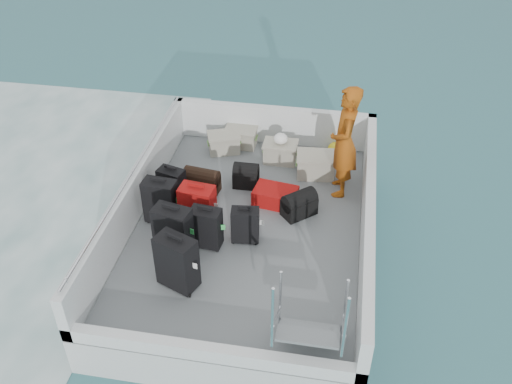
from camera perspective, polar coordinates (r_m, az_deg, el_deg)
ground at (r=8.96m, az=-0.74°, el=-6.37°), size 160.00×160.00×0.00m
ferry_hull at (r=8.75m, az=-0.76°, el=-4.93°), size 3.60×5.00×0.60m
deck at (r=8.55m, az=-0.77°, el=-3.38°), size 3.30×4.70×0.02m
deck_fittings at (r=8.02m, az=1.22°, el=-3.02°), size 3.60×5.00×0.90m
suitcase_0 at (r=7.91m, az=-8.27°, el=-3.97°), size 0.55×0.38×0.78m
suitcase_1 at (r=8.52m, az=-9.50°, el=-0.97°), size 0.50×0.32×0.72m
suitcase_2 at (r=8.94m, az=-8.40°, el=0.63°), size 0.45×0.34×0.58m
suitcase_3 at (r=7.45m, az=-7.91°, el=-7.02°), size 0.59×0.48×0.78m
suitcase_4 at (r=8.03m, az=-5.00°, el=-3.63°), size 0.45×0.29×0.63m
suitcase_5 at (r=8.37m, az=-5.86°, el=-1.50°), size 0.53×0.36×0.69m
suitcase_7 at (r=8.11m, az=-1.09°, el=-3.38°), size 0.42×0.27×0.55m
suitcase_8 at (r=8.90m, az=1.95°, el=-0.41°), size 0.72×0.53×0.26m
duffel_0 at (r=9.17m, az=-5.43°, el=0.94°), size 0.59×0.37×0.32m
duffel_1 at (r=9.26m, az=-1.00°, el=1.50°), size 0.40×0.30×0.32m
duffel_2 at (r=8.67m, az=4.34°, el=-1.40°), size 0.58×0.56×0.32m
crate_0 at (r=10.14m, az=-3.21°, el=4.87°), size 0.62×0.52×0.32m
crate_1 at (r=10.29m, az=-1.50°, el=5.45°), size 0.54×0.38×0.32m
crate_2 at (r=9.86m, az=2.44°, el=3.94°), size 0.55×0.38×0.33m
crate_3 at (r=9.54m, az=6.00°, el=2.63°), size 0.64×0.47×0.37m
yellow_bag at (r=10.17m, az=7.98°, el=4.33°), size 0.28×0.26×0.22m
white_bag at (r=9.73m, az=2.48°, el=5.20°), size 0.24×0.24×0.18m
passenger at (r=8.82m, az=8.82°, el=4.94°), size 0.49×0.71×1.83m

